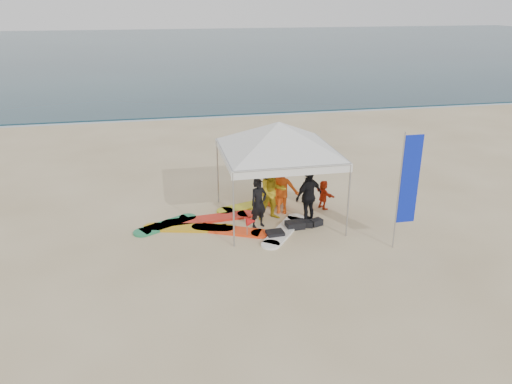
{
  "coord_description": "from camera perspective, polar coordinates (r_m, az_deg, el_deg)",
  "views": [
    {
      "loc": [
        -2.77,
        -10.83,
        6.59
      ],
      "look_at": [
        -0.01,
        2.6,
        1.2
      ],
      "focal_mm": 35.0,
      "sensor_mm": 36.0,
      "label": 1
    }
  ],
  "objects": [
    {
      "name": "person_orange_b",
      "position": [
        16.58,
        2.18,
        1.33
      ],
      "size": [
        1.03,
        0.92,
        1.77
      ],
      "primitive_type": "imported",
      "rotation": [
        0.0,
        0.0,
        3.67
      ],
      "color": "orange",
      "rests_on": "ground"
    },
    {
      "name": "marker_pennant",
      "position": [
        14.51,
        -0.57,
        -3.38
      ],
      "size": [
        0.28,
        0.28,
        0.64
      ],
      "color": "#A5A5A8",
      "rests_on": "ground"
    },
    {
      "name": "gear_pile",
      "position": [
        15.17,
        4.53,
        -3.96
      ],
      "size": [
        1.9,
        0.92,
        0.22
      ],
      "color": "black",
      "rests_on": "ground"
    },
    {
      "name": "person_black_b",
      "position": [
        15.4,
        6.04,
        -0.45
      ],
      "size": [
        1.11,
        0.84,
        1.75
      ],
      "primitive_type": "imported",
      "rotation": [
        0.0,
        0.0,
        3.61
      ],
      "color": "black",
      "rests_on": "ground"
    },
    {
      "name": "feather_flag",
      "position": [
        14.0,
        17.02,
        1.19
      ],
      "size": [
        0.57,
        0.04,
        3.34
      ],
      "color": "#A5A5A8",
      "rests_on": "ground"
    },
    {
      "name": "person_orange_a",
      "position": [
        16.03,
        3.02,
        0.5
      ],
      "size": [
        1.25,
        0.94,
        1.72
      ],
      "primitive_type": "imported",
      "rotation": [
        0.0,
        0.0,
        2.84
      ],
      "color": "#EB5214",
      "rests_on": "ground"
    },
    {
      "name": "shoreline_foam",
      "position": [
        29.9,
        -6.07,
        8.62
      ],
      "size": [
        160.0,
        1.2,
        0.01
      ],
      "primitive_type": "cube",
      "color": "silver",
      "rests_on": "ground"
    },
    {
      "name": "ocean",
      "position": [
        71.18,
        -9.7,
        15.9
      ],
      "size": [
        160.0,
        84.0,
        0.08
      ],
      "primitive_type": "cube",
      "color": "#0C2633",
      "rests_on": "ground"
    },
    {
      "name": "person_black_a",
      "position": [
        15.04,
        0.3,
        -1.28
      ],
      "size": [
        0.67,
        0.57,
        1.55
      ],
      "primitive_type": "imported",
      "rotation": [
        0.0,
        0.0,
        0.41
      ],
      "color": "black",
      "rests_on": "ground"
    },
    {
      "name": "ground",
      "position": [
        12.98,
        2.4,
        -9.08
      ],
      "size": [
        120.0,
        120.0,
        0.0
      ],
      "primitive_type": "plane",
      "color": "beige",
      "rests_on": "ground"
    },
    {
      "name": "person_yellow",
      "position": [
        15.51,
        1.89,
        0.0
      ],
      "size": [
        0.98,
        0.82,
        1.83
      ],
      "primitive_type": "imported",
      "rotation": [
        0.0,
        0.0,
        0.15
      ],
      "color": "gold",
      "rests_on": "ground"
    },
    {
      "name": "surfboard_spread",
      "position": [
        15.55,
        -3.95,
        -3.52
      ],
      "size": [
        5.12,
        3.63,
        0.07
      ],
      "color": "gold",
      "rests_on": "ground"
    },
    {
      "name": "canopy_tent",
      "position": [
        14.96,
        2.65,
        7.99
      ],
      "size": [
        4.73,
        4.73,
        3.57
      ],
      "color": "#A5A5A8",
      "rests_on": "ground"
    },
    {
      "name": "person_seated",
      "position": [
        16.6,
        7.71,
        -0.29
      ],
      "size": [
        0.55,
        0.95,
        0.98
      ],
      "primitive_type": "imported",
      "rotation": [
        0.0,
        0.0,
        1.87
      ],
      "color": "red",
      "rests_on": "ground"
    }
  ]
}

